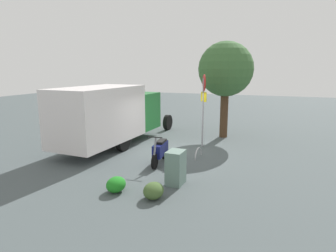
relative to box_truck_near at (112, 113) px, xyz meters
name	(u,v)px	position (x,y,z in m)	size (l,w,h in m)	color
ground_plane	(173,151)	(-0.16, 2.99, -1.59)	(60.00, 60.00, 0.00)	#475153
box_truck_near	(112,113)	(0.00, 0.00, 0.00)	(8.12, 2.60, 2.84)	black
motorcycle	(160,150)	(1.64, 3.11, -1.07)	(1.81, 0.55, 1.20)	black
stop_sign	(203,99)	(-1.36, 4.05, 0.66)	(0.71, 0.33, 3.36)	#9E9EA3
street_tree	(226,70)	(-3.64, 4.64, 1.96)	(2.82, 2.82, 5.01)	#47301E
utility_cabinet	(176,168)	(3.35, 4.33, -1.04)	(0.65, 0.50, 1.09)	slate
bike_rack_hoop	(198,157)	(0.38, 4.30, -1.59)	(0.85, 0.85, 0.05)	#B7B7BC
shrub_near_sign	(116,185)	(4.53, 2.87, -1.36)	(0.67, 0.55, 0.46)	#1E7D1F
shrub_mid_verge	(153,191)	(4.56, 4.09, -1.35)	(0.68, 0.56, 0.47)	#415B2C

